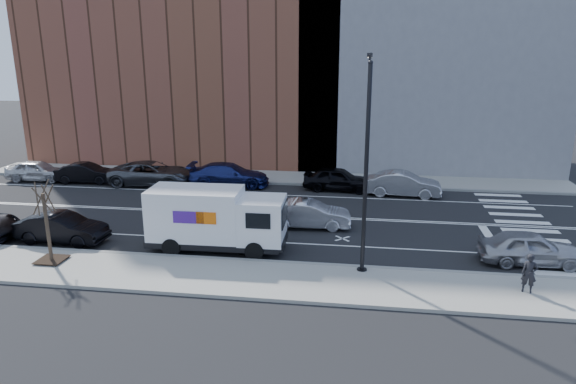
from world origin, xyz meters
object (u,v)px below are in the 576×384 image
(driving_sedan, at_px, (309,214))
(pedestrian, at_px, (529,273))
(near_parked_front, at_px, (530,248))
(far_parked_b, at_px, (87,173))
(fedex_van, at_px, (216,218))
(far_parked_a, at_px, (38,171))

(driving_sedan, distance_m, pedestrian, 11.63)
(near_parked_front, relative_size, pedestrian, 2.84)
(far_parked_b, bearing_deg, fedex_van, -134.23)
(far_parked_a, xyz_separation_m, driving_sedan, (20.91, -7.40, -0.02))
(near_parked_front, bearing_deg, fedex_van, 89.54)
(far_parked_a, bearing_deg, near_parked_front, -112.71)
(far_parked_b, distance_m, pedestrian, 30.00)
(far_parked_a, bearing_deg, fedex_van, -127.33)
(driving_sedan, xyz_separation_m, pedestrian, (9.41, -6.84, 0.20))
(far_parked_a, distance_m, far_parked_b, 3.88)
(fedex_van, xyz_separation_m, pedestrian, (13.56, -3.00, -0.65))
(driving_sedan, bearing_deg, fedex_van, 129.93)
(fedex_van, relative_size, far_parked_a, 1.49)
(driving_sedan, bearing_deg, pedestrian, -128.82)
(fedex_van, bearing_deg, near_parked_front, 0.11)
(driving_sedan, xyz_separation_m, near_parked_front, (10.44, -3.54, 0.02))
(fedex_van, distance_m, far_parked_b, 17.08)
(fedex_van, bearing_deg, far_parked_a, 145.08)
(near_parked_front, distance_m, pedestrian, 3.46)
(pedestrian, bearing_deg, driving_sedan, 160.96)
(fedex_van, distance_m, pedestrian, 13.90)
(pedestrian, bearing_deg, fedex_van, -175.50)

